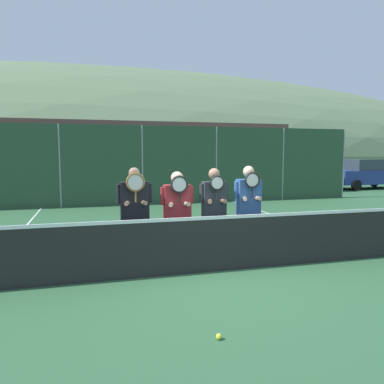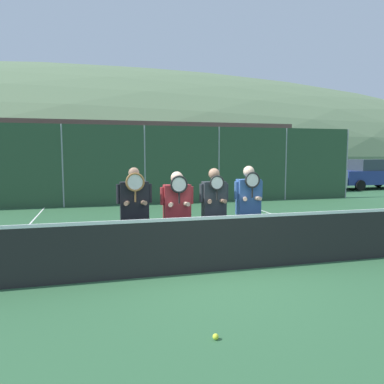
{
  "view_description": "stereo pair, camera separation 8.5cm",
  "coord_description": "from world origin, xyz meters",
  "px_view_note": "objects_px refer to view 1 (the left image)",
  "views": [
    {
      "loc": [
        -2.1,
        -6.06,
        2.07
      ],
      "look_at": [
        -0.21,
        0.77,
        1.34
      ],
      "focal_mm": 35.0,
      "sensor_mm": 36.0,
      "label": 1
    },
    {
      "loc": [
        -2.02,
        -6.09,
        2.07
      ],
      "look_at": [
        -0.21,
        0.77,
        1.34
      ],
      "focal_mm": 35.0,
      "sensor_mm": 36.0,
      "label": 2
    }
  ],
  "objects_px": {
    "player_center_right": "(214,207)",
    "tennis_ball_on_court": "(219,337)",
    "player_leftmost": "(135,209)",
    "player_center_left": "(177,209)",
    "player_rightmost": "(248,204)",
    "car_center": "(205,176)",
    "car_right_of_center": "(296,174)",
    "car_far_right": "(366,174)",
    "car_left_of_center": "(104,178)"
  },
  "relations": [
    {
      "from": "player_center_right",
      "to": "tennis_ball_on_court",
      "type": "distance_m",
      "value": 3.2
    },
    {
      "from": "player_center_right",
      "to": "tennis_ball_on_court",
      "type": "height_order",
      "value": "player_center_right"
    },
    {
      "from": "player_leftmost",
      "to": "player_center_left",
      "type": "relative_size",
      "value": 1.05
    },
    {
      "from": "player_rightmost",
      "to": "car_center",
      "type": "height_order",
      "value": "player_rightmost"
    },
    {
      "from": "player_center_right",
      "to": "car_right_of_center",
      "type": "distance_m",
      "value": 14.44
    },
    {
      "from": "player_leftmost",
      "to": "player_center_right",
      "type": "xyz_separation_m",
      "value": [
        1.5,
        0.0,
        -0.02
      ]
    },
    {
      "from": "player_center_right",
      "to": "player_center_left",
      "type": "bearing_deg",
      "value": 177.53
    },
    {
      "from": "player_leftmost",
      "to": "car_far_right",
      "type": "bearing_deg",
      "value": 38.36
    },
    {
      "from": "car_right_of_center",
      "to": "car_center",
      "type": "bearing_deg",
      "value": 175.87
    },
    {
      "from": "player_center_left",
      "to": "car_center",
      "type": "bearing_deg",
      "value": 70.23
    },
    {
      "from": "car_right_of_center",
      "to": "tennis_ball_on_court",
      "type": "height_order",
      "value": "car_right_of_center"
    },
    {
      "from": "car_far_right",
      "to": "car_right_of_center",
      "type": "bearing_deg",
      "value": -175.39
    },
    {
      "from": "player_leftmost",
      "to": "player_rightmost",
      "type": "relative_size",
      "value": 1.0
    },
    {
      "from": "car_left_of_center",
      "to": "player_center_right",
      "type": "bearing_deg",
      "value": -82.29
    },
    {
      "from": "car_left_of_center",
      "to": "car_right_of_center",
      "type": "xyz_separation_m",
      "value": [
        10.24,
        -0.02,
        0.02
      ]
    },
    {
      "from": "player_rightmost",
      "to": "car_far_right",
      "type": "xyz_separation_m",
      "value": [
        12.87,
        11.9,
        -0.2
      ]
    },
    {
      "from": "player_center_left",
      "to": "car_right_of_center",
      "type": "distance_m",
      "value": 14.85
    },
    {
      "from": "player_center_right",
      "to": "player_rightmost",
      "type": "bearing_deg",
      "value": 2.65
    },
    {
      "from": "car_far_right",
      "to": "player_leftmost",
      "type": "bearing_deg",
      "value": -141.64
    },
    {
      "from": "player_rightmost",
      "to": "tennis_ball_on_court",
      "type": "relative_size",
      "value": 26.92
    },
    {
      "from": "car_far_right",
      "to": "player_rightmost",
      "type": "bearing_deg",
      "value": -137.23
    },
    {
      "from": "car_right_of_center",
      "to": "car_far_right",
      "type": "distance_m",
      "value": 4.92
    },
    {
      "from": "car_far_right",
      "to": "player_center_right",
      "type": "bearing_deg",
      "value": -138.7
    },
    {
      "from": "player_center_right",
      "to": "player_leftmost",
      "type": "bearing_deg",
      "value": -179.98
    },
    {
      "from": "player_center_right",
      "to": "car_right_of_center",
      "type": "height_order",
      "value": "car_right_of_center"
    },
    {
      "from": "player_center_right",
      "to": "car_right_of_center",
      "type": "xyz_separation_m",
      "value": [
        8.68,
        11.54,
        -0.12
      ]
    },
    {
      "from": "car_right_of_center",
      "to": "car_far_right",
      "type": "bearing_deg",
      "value": 4.61
    },
    {
      "from": "car_center",
      "to": "car_far_right",
      "type": "height_order",
      "value": "car_center"
    },
    {
      "from": "car_right_of_center",
      "to": "player_center_right",
      "type": "bearing_deg",
      "value": -126.94
    },
    {
      "from": "player_center_right",
      "to": "car_center",
      "type": "xyz_separation_m",
      "value": [
        3.56,
        11.91,
        -0.17
      ]
    },
    {
      "from": "player_leftmost",
      "to": "car_center",
      "type": "bearing_deg",
      "value": 66.99
    },
    {
      "from": "player_center_left",
      "to": "tennis_ball_on_court",
      "type": "bearing_deg",
      "value": -94.12
    },
    {
      "from": "player_center_right",
      "to": "car_far_right",
      "type": "height_order",
      "value": "player_center_right"
    },
    {
      "from": "car_left_of_center",
      "to": "car_center",
      "type": "xyz_separation_m",
      "value": [
        5.13,
        0.35,
        -0.02
      ]
    },
    {
      "from": "car_right_of_center",
      "to": "player_center_left",
      "type": "bearing_deg",
      "value": -129.2
    },
    {
      "from": "player_leftmost",
      "to": "player_center_right",
      "type": "bearing_deg",
      "value": 0.02
    },
    {
      "from": "player_leftmost",
      "to": "car_far_right",
      "type": "distance_m",
      "value": 19.23
    },
    {
      "from": "car_left_of_center",
      "to": "car_right_of_center",
      "type": "distance_m",
      "value": 10.24
    },
    {
      "from": "player_leftmost",
      "to": "car_center",
      "type": "relative_size",
      "value": 0.39
    },
    {
      "from": "player_leftmost",
      "to": "player_center_right",
      "type": "relative_size",
      "value": 1.02
    },
    {
      "from": "player_center_left",
      "to": "car_far_right",
      "type": "xyz_separation_m",
      "value": [
        14.29,
        11.9,
        -0.16
      ]
    },
    {
      "from": "tennis_ball_on_court",
      "to": "car_right_of_center",
      "type": "bearing_deg",
      "value": 56.37
    },
    {
      "from": "tennis_ball_on_court",
      "to": "player_center_right",
      "type": "bearing_deg",
      "value": 72.34
    },
    {
      "from": "player_leftmost",
      "to": "player_rightmost",
      "type": "height_order",
      "value": "player_rightmost"
    },
    {
      "from": "player_center_left",
      "to": "car_center",
      "type": "distance_m",
      "value": 12.62
    },
    {
      "from": "player_leftmost",
      "to": "tennis_ball_on_court",
      "type": "bearing_deg",
      "value": -78.68
    },
    {
      "from": "player_leftmost",
      "to": "tennis_ball_on_court",
      "type": "height_order",
      "value": "player_leftmost"
    },
    {
      "from": "car_center",
      "to": "car_right_of_center",
      "type": "relative_size",
      "value": 0.98
    },
    {
      "from": "player_rightmost",
      "to": "car_right_of_center",
      "type": "distance_m",
      "value": 13.99
    },
    {
      "from": "player_rightmost",
      "to": "car_right_of_center",
      "type": "bearing_deg",
      "value": 55.32
    }
  ]
}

